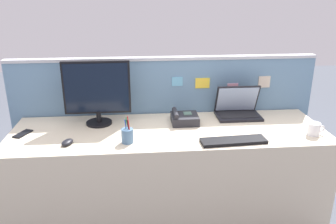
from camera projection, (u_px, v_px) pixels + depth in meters
name	position (u px, v px, depth m)	size (l,w,h in m)	color
ground_plane	(169.00, 213.00, 2.75)	(10.00, 10.00, 0.00)	#4C515B
desk	(169.00, 173.00, 2.62)	(2.26, 0.70, 0.72)	beige
cubicle_divider	(165.00, 126.00, 2.91)	(2.45, 0.08, 1.17)	#6084A3
desktop_monitor	(97.00, 91.00, 2.53)	(0.49, 0.19, 0.48)	black
laptop	(238.00, 108.00, 2.75)	(0.34, 0.23, 0.25)	black
desk_phone	(184.00, 118.00, 2.62)	(0.20, 0.19, 0.10)	#232328
keyboard_main	(234.00, 141.00, 2.30)	(0.44, 0.12, 0.02)	black
computer_mouse_right_hand	(67.00, 142.00, 2.27)	(0.06, 0.10, 0.03)	black
pen_cup	(127.00, 135.00, 2.29)	(0.08, 0.08, 0.19)	#4C7093
cell_phone_black_slab	(23.00, 134.00, 2.43)	(0.06, 0.14, 0.01)	black
coffee_mug	(314.00, 129.00, 2.40)	(0.12, 0.08, 0.09)	white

